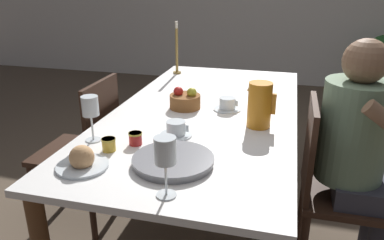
{
  "coord_description": "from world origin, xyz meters",
  "views": [
    {
      "loc": [
        0.42,
        -1.92,
        1.43
      ],
      "look_at": [
        0.0,
        -0.3,
        0.78
      ],
      "focal_mm": 35.0,
      "sensor_mm": 36.0,
      "label": 1
    }
  ],
  "objects_px": {
    "wine_glass_water": "(90,108)",
    "chair_person_side": "(333,186)",
    "bread_plate": "(82,160)",
    "fruit_bowl": "(185,100)",
    "potted_plant": "(383,58)",
    "chair_opposite": "(86,148)",
    "teacup_near_person": "(176,129)",
    "jam_jar_red": "(135,138)",
    "jam_jar_amber": "(109,144)",
    "red_pitcher": "(260,105)",
    "candlestick_tall": "(177,53)",
    "serving_tray": "(173,161)",
    "person_seated": "(360,147)",
    "teacup_across": "(227,105)",
    "wine_glass_juice": "(165,154)"
  },
  "relations": [
    {
      "from": "serving_tray",
      "to": "potted_plant",
      "type": "bearing_deg",
      "value": 67.58
    },
    {
      "from": "jam_jar_red",
      "to": "potted_plant",
      "type": "xyz_separation_m",
      "value": [
        1.72,
        3.51,
        -0.25
      ]
    },
    {
      "from": "serving_tray",
      "to": "candlestick_tall",
      "type": "relative_size",
      "value": 0.84
    },
    {
      "from": "chair_opposite",
      "to": "jam_jar_amber",
      "type": "distance_m",
      "value": 0.67
    },
    {
      "from": "teacup_near_person",
      "to": "bread_plate",
      "type": "bearing_deg",
      "value": -123.78
    },
    {
      "from": "candlestick_tall",
      "to": "teacup_near_person",
      "type": "bearing_deg",
      "value": -73.4
    },
    {
      "from": "chair_person_side",
      "to": "red_pitcher",
      "type": "bearing_deg",
      "value": -99.99
    },
    {
      "from": "wine_glass_water",
      "to": "potted_plant",
      "type": "bearing_deg",
      "value": 61.36
    },
    {
      "from": "red_pitcher",
      "to": "serving_tray",
      "type": "xyz_separation_m",
      "value": [
        -0.29,
        -0.49,
        -0.1
      ]
    },
    {
      "from": "potted_plant",
      "to": "candlestick_tall",
      "type": "bearing_deg",
      "value": -130.69
    },
    {
      "from": "bread_plate",
      "to": "jam_jar_red",
      "type": "distance_m",
      "value": 0.28
    },
    {
      "from": "wine_glass_water",
      "to": "bread_plate",
      "type": "height_order",
      "value": "wine_glass_water"
    },
    {
      "from": "fruit_bowl",
      "to": "potted_plant",
      "type": "bearing_deg",
      "value": 61.19
    },
    {
      "from": "wine_glass_water",
      "to": "bread_plate",
      "type": "xyz_separation_m",
      "value": [
        0.09,
        -0.24,
        -0.13
      ]
    },
    {
      "from": "teacup_across",
      "to": "fruit_bowl",
      "type": "height_order",
      "value": "fruit_bowl"
    },
    {
      "from": "chair_opposite",
      "to": "fruit_bowl",
      "type": "relative_size",
      "value": 5.19
    },
    {
      "from": "chair_person_side",
      "to": "wine_glass_juice",
      "type": "distance_m",
      "value": 0.98
    },
    {
      "from": "chair_person_side",
      "to": "chair_opposite",
      "type": "xyz_separation_m",
      "value": [
        -1.36,
        0.08,
        0.0
      ]
    },
    {
      "from": "bread_plate",
      "to": "potted_plant",
      "type": "height_order",
      "value": "bread_plate"
    },
    {
      "from": "bread_plate",
      "to": "chair_person_side",
      "type": "bearing_deg",
      "value": 28.25
    },
    {
      "from": "wine_glass_juice",
      "to": "jam_jar_red",
      "type": "xyz_separation_m",
      "value": [
        -0.26,
        0.36,
        -0.13
      ]
    },
    {
      "from": "red_pitcher",
      "to": "teacup_near_person",
      "type": "height_order",
      "value": "red_pitcher"
    },
    {
      "from": "red_pitcher",
      "to": "jam_jar_red",
      "type": "height_order",
      "value": "red_pitcher"
    },
    {
      "from": "bread_plate",
      "to": "jam_jar_amber",
      "type": "xyz_separation_m",
      "value": [
        0.03,
        0.16,
        0.0
      ]
    },
    {
      "from": "fruit_bowl",
      "to": "potted_plant",
      "type": "xyz_separation_m",
      "value": [
        1.64,
        2.98,
        -0.27
      ]
    },
    {
      "from": "teacup_across",
      "to": "bread_plate",
      "type": "height_order",
      "value": "bread_plate"
    },
    {
      "from": "teacup_near_person",
      "to": "serving_tray",
      "type": "relative_size",
      "value": 0.47
    },
    {
      "from": "wine_glass_water",
      "to": "fruit_bowl",
      "type": "relative_size",
      "value": 1.21
    },
    {
      "from": "teacup_across",
      "to": "person_seated",
      "type": "bearing_deg",
      "value": -23.49
    },
    {
      "from": "teacup_across",
      "to": "jam_jar_red",
      "type": "bearing_deg",
      "value": -119.55
    },
    {
      "from": "potted_plant",
      "to": "teacup_near_person",
      "type": "bearing_deg",
      "value": -115.06
    },
    {
      "from": "person_seated",
      "to": "teacup_near_person",
      "type": "bearing_deg",
      "value": -80.8
    },
    {
      "from": "jam_jar_amber",
      "to": "wine_glass_water",
      "type": "bearing_deg",
      "value": 146.17
    },
    {
      "from": "chair_opposite",
      "to": "red_pitcher",
      "type": "relative_size",
      "value": 4.01
    },
    {
      "from": "chair_person_side",
      "to": "jam_jar_red",
      "type": "height_order",
      "value": "chair_person_side"
    },
    {
      "from": "person_seated",
      "to": "serving_tray",
      "type": "height_order",
      "value": "person_seated"
    },
    {
      "from": "fruit_bowl",
      "to": "person_seated",
      "type": "bearing_deg",
      "value": -15.97
    },
    {
      "from": "person_seated",
      "to": "red_pitcher",
      "type": "xyz_separation_m",
      "value": [
        -0.46,
        0.08,
        0.14
      ]
    },
    {
      "from": "serving_tray",
      "to": "bread_plate",
      "type": "bearing_deg",
      "value": -160.88
    },
    {
      "from": "chair_opposite",
      "to": "teacup_near_person",
      "type": "relative_size",
      "value": 5.89
    },
    {
      "from": "wine_glass_water",
      "to": "chair_person_side",
      "type": "bearing_deg",
      "value": 15.22
    },
    {
      "from": "person_seated",
      "to": "wine_glass_water",
      "type": "distance_m",
      "value": 1.21
    },
    {
      "from": "chair_person_side",
      "to": "candlestick_tall",
      "type": "distance_m",
      "value": 1.52
    },
    {
      "from": "chair_person_side",
      "to": "person_seated",
      "type": "height_order",
      "value": "person_seated"
    },
    {
      "from": "red_pitcher",
      "to": "serving_tray",
      "type": "relative_size",
      "value": 0.69
    },
    {
      "from": "wine_glass_water",
      "to": "potted_plant",
      "type": "height_order",
      "value": "wine_glass_water"
    },
    {
      "from": "teacup_near_person",
      "to": "jam_jar_red",
      "type": "xyz_separation_m",
      "value": [
        -0.14,
        -0.14,
        0.0
      ]
    },
    {
      "from": "serving_tray",
      "to": "jam_jar_red",
      "type": "bearing_deg",
      "value": 147.99
    },
    {
      "from": "wine_glass_juice",
      "to": "bread_plate",
      "type": "height_order",
      "value": "wine_glass_juice"
    },
    {
      "from": "chair_person_side",
      "to": "red_pitcher",
      "type": "distance_m",
      "value": 0.52
    }
  ]
}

